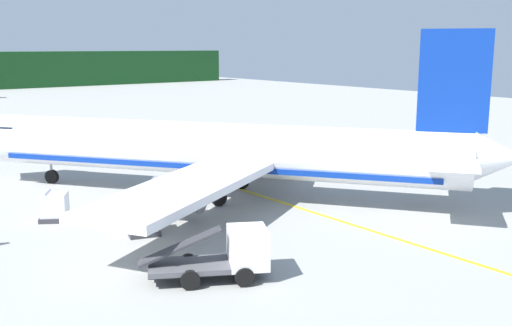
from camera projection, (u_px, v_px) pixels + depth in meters
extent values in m
cylinder|color=white|center=(211.00, 149.00, 43.39)|extent=(24.08, 31.46, 3.80)
cone|color=white|center=(501.00, 157.00, 37.81)|extent=(4.49, 4.48, 3.23)
cube|color=#192333|center=(13.00, 128.00, 48.00)|extent=(4.02, 3.83, 0.60)
cube|color=white|center=(187.00, 187.00, 34.37)|extent=(16.28, 12.09, 0.50)
cylinder|color=slate|center=(178.00, 194.00, 37.68)|extent=(3.65, 3.88, 2.20)
cube|color=white|center=(271.00, 140.00, 51.55)|extent=(15.14, 14.22, 0.50)
cylinder|color=slate|center=(241.00, 158.00, 49.71)|extent=(3.65, 3.88, 2.20)
cube|color=navy|center=(454.00, 81.00, 37.77)|extent=(2.86, 3.78, 6.50)
cube|color=white|center=(450.00, 155.00, 38.68)|extent=(10.32, 8.66, 0.24)
cube|color=navy|center=(211.00, 163.00, 43.59)|extent=(21.82, 28.43, 0.36)
cylinder|color=black|center=(52.00, 177.00, 47.80)|extent=(0.93, 1.10, 1.10)
cylinder|color=gray|center=(51.00, 167.00, 47.65)|extent=(0.20, 0.20, 0.50)
cylinder|color=black|center=(219.00, 198.00, 41.10)|extent=(0.93, 1.10, 1.10)
cylinder|color=gray|center=(219.00, 187.00, 40.94)|extent=(0.20, 0.20, 0.50)
cylinder|color=black|center=(242.00, 182.00, 45.98)|extent=(0.93, 1.10, 1.10)
cylinder|color=gray|center=(242.00, 172.00, 45.83)|extent=(0.20, 0.20, 0.50)
cube|color=white|center=(248.00, 247.00, 28.20)|extent=(2.64, 2.80, 1.80)
cube|color=#192333|center=(266.00, 239.00, 28.26)|extent=(0.97, 1.65, 0.94)
cube|color=#4C4C51|center=(189.00, 266.00, 27.95)|extent=(4.36, 3.75, 0.24)
cube|color=#2D2D33|center=(180.00, 246.00, 27.70)|extent=(3.83, 2.68, 1.66)
cube|color=#262628|center=(208.00, 269.00, 28.12)|extent=(5.60, 4.06, 0.16)
cylinder|color=black|center=(239.00, 260.00, 29.43)|extent=(0.92, 0.68, 0.90)
cylinder|color=black|center=(245.00, 277.00, 27.29)|extent=(0.92, 0.68, 0.90)
cylinder|color=black|center=(188.00, 263.00, 29.07)|extent=(0.92, 0.68, 0.90)
cylinder|color=black|center=(190.00, 280.00, 26.93)|extent=(0.92, 0.68, 0.90)
cube|color=#333338|center=(143.00, 232.00, 34.97)|extent=(2.20, 2.20, 0.30)
cube|color=#B2B7C1|center=(143.00, 217.00, 34.80)|extent=(1.95, 1.95, 1.44)
cube|color=#B2B7C1|center=(152.00, 207.00, 34.88)|extent=(1.07, 1.70, 0.57)
cube|color=#333338|center=(55.00, 218.00, 37.79)|extent=(2.38, 2.38, 0.30)
cube|color=silver|center=(55.00, 204.00, 37.62)|extent=(2.11, 2.11, 1.45)
cube|color=silver|center=(45.00, 196.00, 37.45)|extent=(1.34, 1.65, 0.56)
cube|color=yellow|center=(284.00, 203.00, 41.84)|extent=(0.30, 60.00, 0.01)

